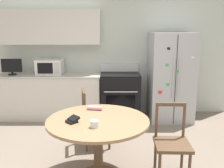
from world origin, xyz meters
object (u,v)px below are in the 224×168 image
(oven_range, at_px, (120,95))
(wallet, at_px, (73,120))
(microwave, at_px, (50,67))
(dining_chair_far, at_px, (95,119))
(refrigerator, at_px, (171,77))
(dining_chair_right, at_px, (172,143))
(candle_glass, at_px, (95,124))
(countertop_tv, at_px, (12,66))

(oven_range, xyz_separation_m, wallet, (-0.62, -2.29, 0.32))
(microwave, xyz_separation_m, dining_chair_far, (0.99, -1.38, -0.62))
(refrigerator, height_order, dining_chair_right, refrigerator)
(candle_glass, bearing_deg, countertop_tv, 126.63)
(dining_chair_far, relative_size, wallet, 5.17)
(dining_chair_right, relative_size, dining_chair_far, 1.00)
(oven_range, xyz_separation_m, countertop_tv, (-2.17, -0.01, 0.61))
(dining_chair_far, distance_m, candle_glass, 1.19)
(countertop_tv, bearing_deg, dining_chair_far, -36.92)
(dining_chair_right, height_order, wallet, dining_chair_right)
(dining_chair_right, distance_m, wallet, 1.24)
(refrigerator, height_order, dining_chair_far, refrigerator)
(oven_range, relative_size, candle_glass, 11.46)
(candle_glass, bearing_deg, refrigerator, 59.85)
(refrigerator, distance_m, dining_chair_far, 1.95)
(countertop_tv, bearing_deg, dining_chair_right, -38.11)
(dining_chair_right, distance_m, candle_glass, 1.03)
(dining_chair_right, bearing_deg, candle_glass, 19.58)
(wallet, bearing_deg, dining_chair_right, 6.94)
(refrigerator, height_order, countertop_tv, refrigerator)
(countertop_tv, height_order, dining_chair_right, countertop_tv)
(countertop_tv, bearing_deg, oven_range, 0.21)
(microwave, xyz_separation_m, wallet, (0.80, -2.36, -0.26))
(oven_range, relative_size, dining_chair_right, 1.20)
(refrigerator, distance_m, candle_glass, 2.73)
(dining_chair_far, height_order, candle_glass, dining_chair_far)
(oven_range, height_order, dining_chair_far, oven_range)
(countertop_tv, bearing_deg, wallet, -55.85)
(dining_chair_right, xyz_separation_m, dining_chair_far, (-1.00, 0.84, 0.00))
(dining_chair_right, height_order, dining_chair_far, same)
(countertop_tv, relative_size, dining_chair_far, 0.44)
(countertop_tv, xyz_separation_m, dining_chair_far, (1.73, -1.30, -0.64))
(refrigerator, bearing_deg, wallet, -126.35)
(dining_chair_far, xyz_separation_m, candle_glass, (0.08, -1.13, 0.36))
(refrigerator, height_order, candle_glass, refrigerator)
(refrigerator, height_order, oven_range, refrigerator)
(oven_range, relative_size, microwave, 2.10)
(dining_chair_far, xyz_separation_m, wallet, (-0.18, -0.98, 0.35))
(refrigerator, bearing_deg, dining_chair_right, -102.34)
(candle_glass, relative_size, wallet, 0.54)
(oven_range, xyz_separation_m, dining_chair_far, (-0.44, -1.30, -0.03))
(dining_chair_right, bearing_deg, refrigerator, -100.30)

